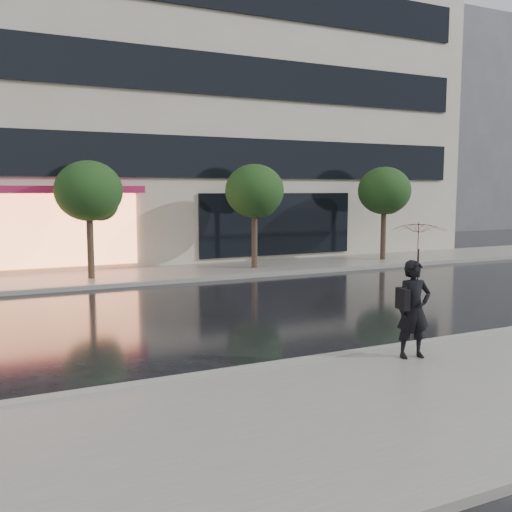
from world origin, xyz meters
TOP-DOWN VIEW (x-y plane):
  - ground at (0.00, 0.00)m, footprint 120.00×120.00m
  - sidewalk_near at (0.00, -3.25)m, footprint 60.00×4.50m
  - sidewalk_far at (0.00, 10.25)m, footprint 60.00×3.50m
  - curb_near at (0.00, -1.00)m, footprint 60.00×0.25m
  - curb_far at (0.00, 8.50)m, footprint 60.00×0.25m
  - office_building at (-0.00, 17.97)m, footprint 30.00×12.76m
  - bg_building_right at (26.00, 28.00)m, footprint 12.00×12.00m
  - tree_mid_west at (-2.94, 10.03)m, footprint 2.20×2.20m
  - tree_mid_east at (3.06, 10.03)m, footprint 2.20×2.20m
  - tree_far_east at (9.06, 10.03)m, footprint 2.20×2.20m
  - pedestrian_with_umbrella at (0.55, -1.69)m, footprint 1.08×1.09m

SIDE VIEW (x-z plane):
  - ground at x=0.00m, z-range 0.00..0.00m
  - sidewalk_near at x=0.00m, z-range 0.00..0.12m
  - sidewalk_far at x=0.00m, z-range 0.00..0.12m
  - curb_near at x=0.00m, z-range 0.00..0.14m
  - curb_far at x=0.00m, z-range 0.00..0.14m
  - pedestrian_with_umbrella at x=0.55m, z-range 0.47..2.85m
  - tree_mid_west at x=-2.94m, z-range 0.93..4.92m
  - tree_mid_east at x=3.06m, z-range 0.93..4.92m
  - tree_far_east at x=9.06m, z-range 0.93..4.92m
  - bg_building_right at x=26.00m, z-range 0.00..16.00m
  - office_building at x=0.00m, z-range 0.00..18.00m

